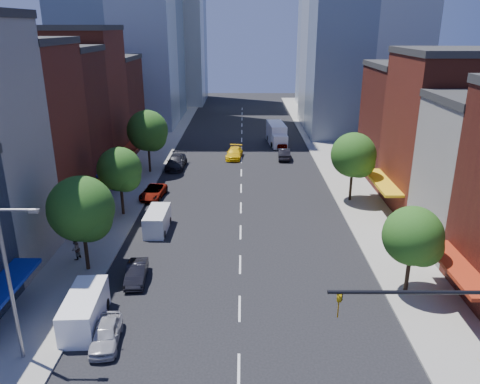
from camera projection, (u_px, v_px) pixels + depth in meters
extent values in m
plane|color=black|center=(239.00, 372.00, 25.02)|extent=(220.00, 220.00, 0.00)
cube|color=gray|center=(148.00, 163.00, 62.75)|extent=(5.00, 120.00, 0.15)
cube|color=gray|center=(335.00, 164.00, 62.60)|extent=(5.00, 120.00, 0.15)
cube|color=maroon|center=(6.00, 138.00, 41.77)|extent=(12.00, 9.00, 16.00)
cube|color=#4E1913|center=(45.00, 125.00, 49.94)|extent=(12.00, 8.00, 15.00)
cube|color=maroon|center=(71.00, 103.00, 57.61)|extent=(12.00, 9.00, 17.00)
cube|color=#4E1913|center=(96.00, 107.00, 67.23)|extent=(12.00, 10.00, 13.00)
cube|color=maroon|center=(459.00, 136.00, 44.98)|extent=(12.00, 10.00, 15.00)
cube|color=#4E1913|center=(420.00, 125.00, 54.73)|extent=(12.00, 10.00, 13.00)
cylinder|color=black|center=(418.00, 292.00, 18.14)|extent=(7.00, 0.16, 0.16)
imported|color=gold|center=(339.00, 305.00, 18.36)|extent=(0.22, 0.18, 1.10)
cylinder|color=slate|center=(10.00, 286.00, 24.47)|extent=(0.20, 0.20, 9.00)
cylinder|color=slate|center=(16.00, 210.00, 23.02)|extent=(2.00, 0.14, 0.14)
cube|color=slate|center=(34.00, 211.00, 23.03)|extent=(0.50, 0.25, 0.18)
cylinder|color=black|center=(86.00, 245.00, 34.74)|extent=(0.28, 0.28, 3.92)
sphere|color=#1F4A15|center=(81.00, 209.00, 33.75)|extent=(4.80, 4.80, 4.80)
sphere|color=#1F4A15|center=(89.00, 219.00, 33.70)|extent=(3.36, 3.36, 3.36)
cylinder|color=black|center=(122.00, 196.00, 45.15)|extent=(0.28, 0.28, 3.64)
sphere|color=#1F4A15|center=(119.00, 169.00, 44.23)|extent=(4.20, 4.20, 4.20)
sphere|color=#1F4A15|center=(126.00, 177.00, 44.16)|extent=(2.94, 2.94, 2.94)
cylinder|color=black|center=(149.00, 155.00, 58.24)|extent=(0.28, 0.28, 4.20)
sphere|color=#1F4A15|center=(147.00, 131.00, 57.18)|extent=(5.00, 5.00, 5.00)
sphere|color=#1F4A15|center=(152.00, 137.00, 57.15)|extent=(3.50, 3.50, 3.50)
cylinder|color=black|center=(408.00, 269.00, 31.87)|extent=(0.28, 0.28, 3.36)
sphere|color=#1F4A15|center=(413.00, 236.00, 31.03)|extent=(4.00, 4.00, 4.00)
sphere|color=#1F4A15|center=(422.00, 246.00, 30.94)|extent=(2.80, 2.80, 2.80)
cylinder|color=black|center=(351.00, 182.00, 48.73)|extent=(0.28, 0.28, 3.92)
sphere|color=#1F4A15|center=(353.00, 155.00, 47.74)|extent=(4.60, 4.60, 4.60)
sphere|color=#1F4A15|center=(359.00, 162.00, 47.69)|extent=(3.22, 3.22, 3.22)
imported|color=#A8A7AC|center=(106.00, 334.00, 27.10)|extent=(1.93, 4.00, 1.32)
imported|color=black|center=(136.00, 273.00, 33.82)|extent=(1.68, 3.98, 1.28)
imported|color=#999999|center=(153.00, 192.00, 50.16)|extent=(2.63, 4.88, 1.30)
imported|color=black|center=(176.00, 162.00, 60.74)|extent=(2.49, 5.68, 1.62)
cube|color=white|center=(85.00, 310.00, 28.65)|extent=(2.28, 5.08, 2.09)
cube|color=black|center=(75.00, 325.00, 26.78)|extent=(1.89, 1.10, 0.89)
cylinder|color=black|center=(63.00, 338.00, 27.25)|extent=(0.29, 0.77, 0.76)
cylinder|color=black|center=(94.00, 337.00, 27.34)|extent=(0.29, 0.77, 0.76)
cylinder|color=black|center=(79.00, 305.00, 30.43)|extent=(0.29, 0.77, 0.76)
cylinder|color=black|center=(106.00, 304.00, 30.52)|extent=(0.29, 0.77, 0.76)
cube|color=silver|center=(157.00, 221.00, 42.07)|extent=(1.86, 4.53, 1.89)
cube|color=black|center=(153.00, 226.00, 40.36)|extent=(1.68, 0.92, 0.81)
cylinder|color=black|center=(145.00, 234.00, 40.85)|extent=(0.23, 0.69, 0.68)
cylinder|color=black|center=(164.00, 234.00, 40.82)|extent=(0.23, 0.69, 0.68)
cylinder|color=black|center=(152.00, 220.00, 43.73)|extent=(0.23, 0.69, 0.68)
cylinder|color=black|center=(169.00, 221.00, 43.70)|extent=(0.23, 0.69, 0.68)
imported|color=yellow|center=(234.00, 153.00, 65.20)|extent=(2.52, 5.24, 1.47)
imported|color=black|center=(284.00, 154.00, 64.87)|extent=(1.82, 4.66, 1.51)
imported|color=#999999|center=(281.00, 143.00, 70.97)|extent=(1.91, 4.24, 1.42)
cube|color=white|center=(276.00, 133.00, 73.39)|extent=(2.90, 6.58, 3.15)
cube|color=white|center=(280.00, 142.00, 70.04)|extent=(2.31, 1.95, 1.97)
cylinder|color=black|center=(272.00, 145.00, 70.92)|extent=(0.37, 0.91, 0.89)
cylinder|color=black|center=(286.00, 145.00, 71.08)|extent=(0.37, 0.91, 0.89)
cylinder|color=black|center=(268.00, 138.00, 75.07)|extent=(0.37, 0.91, 0.89)
cylinder|color=black|center=(281.00, 138.00, 75.24)|extent=(0.37, 0.91, 0.89)
imported|color=#999999|center=(66.00, 316.00, 28.29)|extent=(0.51, 0.65, 1.55)
imported|color=#999999|center=(75.00, 249.00, 36.57)|extent=(0.88, 1.00, 1.74)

